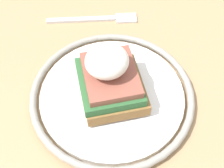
% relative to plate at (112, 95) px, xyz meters
% --- Properties ---
extents(dining_table, '(1.09, 0.90, 0.77)m').
position_rel_plate_xyz_m(dining_table, '(-0.02, -0.04, -0.11)').
color(dining_table, tan).
rests_on(dining_table, ground_plane).
extents(plate, '(0.23, 0.23, 0.02)m').
position_rel_plate_xyz_m(plate, '(0.00, 0.00, 0.00)').
color(plate, white).
rests_on(plate, dining_table).
extents(sandwich, '(0.13, 0.09, 0.08)m').
position_rel_plate_xyz_m(sandwich, '(-0.00, -0.00, 0.04)').
color(sandwich, olive).
rests_on(sandwich, plate).
extents(fork, '(0.04, 0.16, 0.00)m').
position_rel_plate_xyz_m(fork, '(-0.16, 0.01, -0.01)').
color(fork, silver).
rests_on(fork, dining_table).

